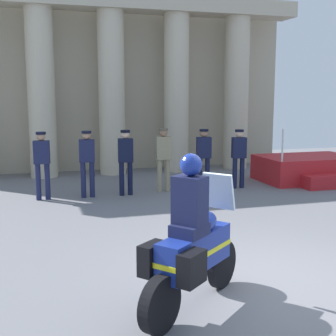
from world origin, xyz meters
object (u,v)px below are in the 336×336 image
object	(u,v)px
officer_in_row_0	(42,160)
officer_in_row_5	(239,154)
officer_in_row_2	(126,157)
officer_in_row_3	(164,154)
motorcycle_with_rider	(192,246)
reviewing_stand	(308,169)
officer_in_row_1	(87,158)
officer_in_row_4	(204,154)

from	to	relation	value
officer_in_row_0	officer_in_row_5	bearing A→B (deg)	-172.37
officer_in_row_2	officer_in_row_3	distance (m)	1.08
officer_in_row_3	motorcycle_with_rider	distance (m)	6.91
officer_in_row_2	motorcycle_with_rider	size ratio (longest dim) A/B	0.88
reviewing_stand	officer_in_row_1	xyz separation A→B (m)	(-6.61, -0.39, 0.63)
officer_in_row_1	officer_in_row_3	distance (m)	2.05
officer_in_row_2	officer_in_row_5	world-z (taller)	officer_in_row_2
reviewing_stand	officer_in_row_0	world-z (taller)	officer_in_row_0
officer_in_row_3	officer_in_row_5	world-z (taller)	officer_in_row_3
officer_in_row_4	officer_in_row_2	bearing A→B (deg)	9.18
officer_in_row_3	officer_in_row_2	bearing A→B (deg)	17.95
officer_in_row_2	officer_in_row_1	bearing A→B (deg)	7.08
officer_in_row_1	officer_in_row_3	world-z (taller)	officer_in_row_3
officer_in_row_3	officer_in_row_5	size ratio (longest dim) A/B	1.04
officer_in_row_5	reviewing_stand	bearing A→B (deg)	-163.85
officer_in_row_0	reviewing_stand	bearing A→B (deg)	-169.63
officer_in_row_1	officer_in_row_4	bearing A→B (deg)	-171.48
officer_in_row_1	officer_in_row_4	size ratio (longest dim) A/B	1.01
officer_in_row_2	officer_in_row_5	bearing A→B (deg)	-171.61
reviewing_stand	officer_in_row_0	bearing A→B (deg)	-177.34
officer_in_row_2	officer_in_row_4	world-z (taller)	officer_in_row_2
reviewing_stand	officer_in_row_2	world-z (taller)	officer_in_row_2
officer_in_row_1	motorcycle_with_rider	xyz separation A→B (m)	(0.49, -6.55, -0.20)
reviewing_stand	officer_in_row_2	bearing A→B (deg)	-175.91
officer_in_row_3	officer_in_row_5	distance (m)	2.12
officer_in_row_1	motorcycle_with_rider	world-z (taller)	motorcycle_with_rider
officer_in_row_2	officer_in_row_5	distance (m)	3.18
reviewing_stand	officer_in_row_4	world-z (taller)	officer_in_row_4
reviewing_stand	motorcycle_with_rider	xyz separation A→B (m)	(-6.12, -6.94, 0.43)
officer_in_row_1	motorcycle_with_rider	distance (m)	6.57
officer_in_row_0	officer_in_row_4	size ratio (longest dim) A/B	1.01
officer_in_row_3	motorcycle_with_rider	size ratio (longest dim) A/B	0.89
reviewing_stand	officer_in_row_4	size ratio (longest dim) A/B	1.71
officer_in_row_3	officer_in_row_4	bearing A→B (deg)	-179.47
officer_in_row_1	motorcycle_with_rider	bearing A→B (deg)	101.97
officer_in_row_3	motorcycle_with_rider	xyz separation A→B (m)	(-1.55, -6.73, -0.20)
officer_in_row_1	officer_in_row_5	distance (m)	4.15
officer_in_row_2	officer_in_row_3	bearing A→B (deg)	-162.05
officer_in_row_4	motorcycle_with_rider	size ratio (longest dim) A/B	0.87
officer_in_row_2	officer_in_row_3	world-z (taller)	officer_in_row_3
officer_in_row_3	officer_in_row_4	world-z (taller)	officer_in_row_3
officer_in_row_0	officer_in_row_4	bearing A→B (deg)	-172.16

